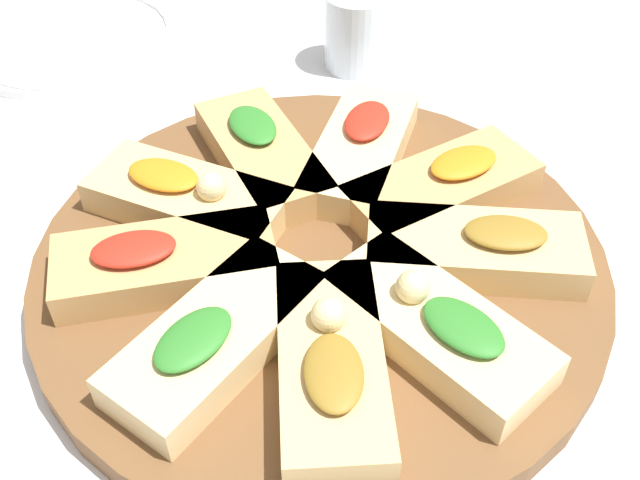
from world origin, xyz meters
The scene contains 13 objects.
ground_plane centered at (0.00, 0.00, 0.00)m, with size 3.00×3.00×0.00m, color white.
serving_board centered at (0.00, 0.00, 0.01)m, with size 0.44×0.44×0.02m, color brown.
focaccia_slice_0 centered at (-0.11, -0.04, 0.04)m, with size 0.17×0.12×0.05m.
focaccia_slice_1 centered at (-0.06, -0.10, 0.04)m, with size 0.14×0.17×0.04m.
focaccia_slice_2 centered at (0.02, -0.12, 0.04)m, with size 0.09×0.17×0.04m.
focaccia_slice_3 centered at (0.08, -0.08, 0.04)m, with size 0.16×0.16×0.05m.
focaccia_slice_4 centered at (0.12, -0.01, 0.04)m, with size 0.16×0.08×0.05m.
focaccia_slice_5 centered at (0.09, 0.07, 0.04)m, with size 0.17×0.15×0.04m.
focaccia_slice_6 centered at (0.03, 0.11, 0.04)m, with size 0.10×0.17×0.04m.
focaccia_slice_7 centered at (-0.05, 0.10, 0.04)m, with size 0.13×0.17×0.04m.
focaccia_slice_8 centered at (-0.11, 0.04, 0.04)m, with size 0.17×0.12×0.04m.
plate_left centered at (-0.45, 0.07, 0.01)m, with size 0.24×0.24×0.02m.
water_glass centered at (-0.19, 0.25, 0.04)m, with size 0.07×0.07×0.08m, color silver.
Camera 1 is at (0.28, -0.29, 0.43)m, focal length 42.00 mm.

